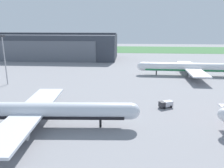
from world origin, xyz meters
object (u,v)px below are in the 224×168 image
maintenance_hangar (46,46)px  ops_van (166,104)px  airliner_near_left (33,111)px  apron_light_mast (4,56)px  airliner_far_left (190,68)px

maintenance_hangar → ops_van: maintenance_hangar is taller
airliner_near_left → apron_light_mast: bearing=125.4°
ops_van → apron_light_mast: bearing=159.9°
maintenance_hangar → airliner_far_left: bearing=-29.5°
airliner_near_left → ops_van: 36.57m
airliner_near_left → maintenance_hangar: bearing=108.2°
airliner_far_left → apron_light_mast: apron_light_mast is taller
maintenance_hangar → airliner_far_left: (85.90, -48.69, -4.59)m
airliner_far_left → ops_van: 47.07m
airliner_far_left → airliner_near_left: airliner_far_left is taller
airliner_far_left → airliner_near_left: 77.63m
airliner_far_left → airliner_near_left: size_ratio=0.98×
maintenance_hangar → airliner_near_left: maintenance_hangar is taller
apron_light_mast → maintenance_hangar: bearing=97.2°
airliner_near_left → apron_light_mast: 46.05m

